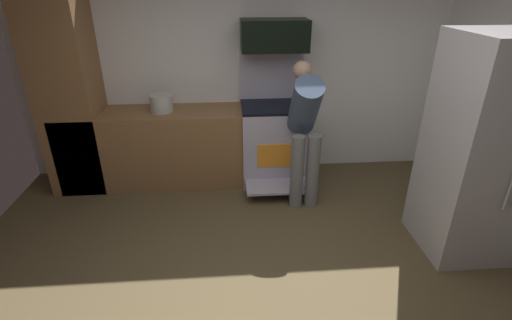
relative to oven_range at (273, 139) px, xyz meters
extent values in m
cube|color=brown|center=(-0.38, -1.97, -0.52)|extent=(5.20, 4.80, 0.02)
cube|color=silver|center=(-0.38, 0.37, 0.79)|extent=(5.20, 0.12, 2.60)
cube|color=brown|center=(-1.28, 0.01, -0.06)|extent=(2.40, 0.60, 0.90)
cube|color=brown|center=(-2.28, 0.01, 0.54)|extent=(0.60, 0.60, 2.10)
cube|color=#B4B0C3|center=(0.00, -0.01, -0.05)|extent=(0.76, 0.64, 0.92)
cube|color=black|center=(0.00, -0.01, 0.42)|extent=(0.76, 0.64, 0.03)
cube|color=#B4B0C3|center=(0.00, 0.28, 0.73)|extent=(0.76, 0.06, 0.59)
cube|color=orange|center=(0.00, -0.33, -0.06)|extent=(0.44, 0.01, 0.28)
cube|color=#B4B0C3|center=(0.00, -0.50, -0.37)|extent=(0.72, 0.34, 0.03)
cube|color=black|center=(0.00, 0.09, 1.20)|extent=(0.74, 0.38, 0.34)
cube|color=#BDB8B9|center=(1.65, -1.46, 0.45)|extent=(0.87, 0.74, 1.93)
cylinder|color=slate|center=(0.17, -0.68, -0.10)|extent=(0.14, 0.14, 0.83)
cylinder|color=slate|center=(0.34, -0.68, -0.10)|extent=(0.14, 0.14, 0.83)
cylinder|color=#465874|center=(0.26, -0.50, 0.57)|extent=(0.30, 0.61, 0.69)
sphere|color=tan|center=(0.26, -0.26, 0.89)|extent=(0.20, 0.20, 0.20)
cylinder|color=#B9BDB6|center=(-1.29, 0.01, 0.48)|extent=(0.26, 0.26, 0.19)
camera|label=1|loc=(-0.54, -4.22, 1.77)|focal=26.61mm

